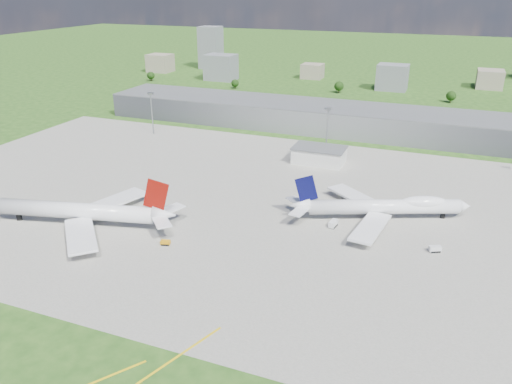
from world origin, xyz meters
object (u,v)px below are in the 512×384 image
(van_white_far, at_px, (435,249))
(airliner_red_twin, at_px, (83,212))
(van_white_near, at_px, (333,224))
(tug_yellow, at_px, (165,243))
(airliner_blue_quad, at_px, (384,207))

(van_white_far, bearing_deg, airliner_red_twin, 165.05)
(van_white_near, bearing_deg, tug_yellow, 133.58)
(airliner_red_twin, distance_m, van_white_near, 96.65)
(tug_yellow, relative_size, van_white_far, 0.83)
(airliner_blue_quad, height_order, tug_yellow, airliner_blue_quad)
(airliner_red_twin, bearing_deg, van_white_near, -172.63)
(tug_yellow, relative_size, van_white_near, 0.73)
(van_white_near, bearing_deg, van_white_far, -90.17)
(airliner_blue_quad, xyz_separation_m, tug_yellow, (-69.75, -50.65, -4.33))
(airliner_blue_quad, height_order, van_white_far, airliner_blue_quad)
(airliner_red_twin, bearing_deg, van_white_far, 179.07)
(airliner_red_twin, height_order, airliner_blue_quad, airliner_red_twin)
(airliner_red_twin, relative_size, airliner_blue_quad, 1.10)
(airliner_red_twin, height_order, van_white_far, airliner_red_twin)
(airliner_red_twin, height_order, van_white_near, airliner_red_twin)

